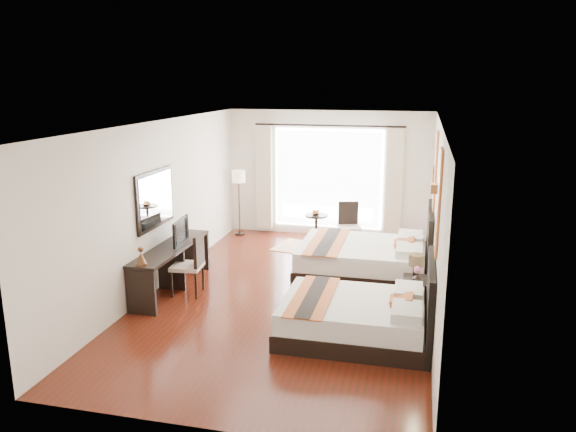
% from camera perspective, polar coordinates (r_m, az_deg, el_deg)
% --- Properties ---
extents(floor, '(4.50, 7.50, 0.01)m').
position_cam_1_polar(floor, '(9.34, 0.20, -8.02)').
color(floor, '#3D1A0B').
rests_on(floor, ground).
extents(ceiling, '(4.50, 7.50, 0.02)m').
position_cam_1_polar(ceiling, '(8.70, 0.22, 9.34)').
color(ceiling, white).
rests_on(ceiling, wall_headboard).
extents(wall_headboard, '(0.01, 7.50, 2.80)m').
position_cam_1_polar(wall_headboard, '(8.70, 14.76, -0.41)').
color(wall_headboard, silver).
rests_on(wall_headboard, floor).
extents(wall_desk, '(0.01, 7.50, 2.80)m').
position_cam_1_polar(wall_desk, '(9.66, -12.86, 1.10)').
color(wall_desk, silver).
rests_on(wall_desk, floor).
extents(wall_window, '(4.50, 0.01, 2.80)m').
position_cam_1_polar(wall_window, '(12.52, 4.14, 4.26)').
color(wall_window, silver).
rests_on(wall_window, floor).
extents(wall_entry, '(4.50, 0.01, 2.80)m').
position_cam_1_polar(wall_entry, '(5.50, -8.83, -8.44)').
color(wall_entry, silver).
rests_on(wall_entry, floor).
extents(window_glass, '(2.40, 0.02, 2.20)m').
position_cam_1_polar(window_glass, '(12.52, 4.12, 3.80)').
color(window_glass, white).
rests_on(window_glass, wall_window).
extents(sheer_curtain, '(2.30, 0.02, 2.10)m').
position_cam_1_polar(sheer_curtain, '(12.46, 4.07, 3.75)').
color(sheer_curtain, white).
rests_on(sheer_curtain, wall_window).
extents(drape_left, '(0.35, 0.14, 2.35)m').
position_cam_1_polar(drape_left, '(12.74, -2.42, 3.90)').
color(drape_left, beige).
rests_on(drape_left, floor).
extents(drape_right, '(0.35, 0.14, 2.35)m').
position_cam_1_polar(drape_right, '(12.28, 10.74, 3.30)').
color(drape_right, beige).
rests_on(drape_right, floor).
extents(art_panel_near, '(0.03, 0.50, 1.35)m').
position_cam_1_polar(art_panel_near, '(7.32, 15.08, 1.36)').
color(art_panel_near, maroon).
rests_on(art_panel_near, wall_headboard).
extents(art_panel_far, '(0.03, 0.50, 1.35)m').
position_cam_1_polar(art_panel_far, '(9.73, 14.76, 4.38)').
color(art_panel_far, maroon).
rests_on(art_panel_far, wall_headboard).
extents(wall_sconce, '(0.10, 0.14, 0.14)m').
position_cam_1_polar(wall_sconce, '(8.38, 14.63, 2.72)').
color(wall_sconce, '#4B2F1B').
rests_on(wall_sconce, wall_headboard).
extents(mirror_frame, '(0.04, 1.25, 0.95)m').
position_cam_1_polar(mirror_frame, '(9.43, -13.37, 1.69)').
color(mirror_frame, black).
rests_on(mirror_frame, wall_desk).
extents(mirror_glass, '(0.01, 1.12, 0.82)m').
position_cam_1_polar(mirror_glass, '(9.42, -13.23, 1.69)').
color(mirror_glass, white).
rests_on(mirror_glass, mirror_frame).
extents(bed_near, '(2.04, 1.59, 1.15)m').
position_cam_1_polar(bed_near, '(7.86, 7.32, -10.10)').
color(bed_near, black).
rests_on(bed_near, floor).
extents(bed_far, '(2.31, 1.80, 1.30)m').
position_cam_1_polar(bed_far, '(10.14, 8.10, -4.32)').
color(bed_far, black).
rests_on(bed_far, floor).
extents(nightstand, '(0.43, 0.53, 0.51)m').
position_cam_1_polar(nightstand, '(8.84, 12.93, -7.87)').
color(nightstand, black).
rests_on(nightstand, floor).
extents(table_lamp, '(0.24, 0.24, 0.38)m').
position_cam_1_polar(table_lamp, '(8.76, 12.92, -4.58)').
color(table_lamp, black).
rests_on(table_lamp, nightstand).
extents(vase, '(0.19, 0.19, 0.15)m').
position_cam_1_polar(vase, '(8.58, 12.97, -6.26)').
color(vase, black).
rests_on(vase, nightstand).
extents(console_desk, '(0.50, 2.20, 0.76)m').
position_cam_1_polar(console_desk, '(9.64, -11.75, -5.19)').
color(console_desk, black).
rests_on(console_desk, floor).
extents(television, '(0.17, 0.74, 0.42)m').
position_cam_1_polar(television, '(9.65, -11.26, -1.49)').
color(television, black).
rests_on(television, console_desk).
extents(bronze_figurine, '(0.18, 0.18, 0.26)m').
position_cam_1_polar(bronze_figurine, '(8.64, -14.71, -4.08)').
color(bronze_figurine, '#4B2F1B').
rests_on(bronze_figurine, console_desk).
extents(desk_chair, '(0.52, 0.52, 1.03)m').
position_cam_1_polar(desk_chair, '(9.41, -10.04, -6.00)').
color(desk_chair, beige).
rests_on(desk_chair, floor).
extents(floor_lamp, '(0.30, 0.30, 1.48)m').
position_cam_1_polar(floor_lamp, '(12.59, -5.03, 3.57)').
color(floor_lamp, black).
rests_on(floor_lamp, floor).
extents(side_table, '(0.50, 0.50, 0.58)m').
position_cam_1_polar(side_table, '(12.31, 2.88, -1.17)').
color(side_table, black).
rests_on(side_table, floor).
extents(fruit_bowl, '(0.25, 0.25, 0.05)m').
position_cam_1_polar(fruit_bowl, '(12.20, 2.83, 0.22)').
color(fruit_bowl, '#433118').
rests_on(fruit_bowl, side_table).
extents(window_chair, '(0.56, 0.56, 0.97)m').
position_cam_1_polar(window_chair, '(11.79, 6.22, -1.89)').
color(window_chair, beige).
rests_on(window_chair, floor).
extents(jute_rug, '(1.56, 1.22, 0.01)m').
position_cam_1_polar(jute_rug, '(11.78, 2.15, -3.29)').
color(jute_rug, tan).
rests_on(jute_rug, floor).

